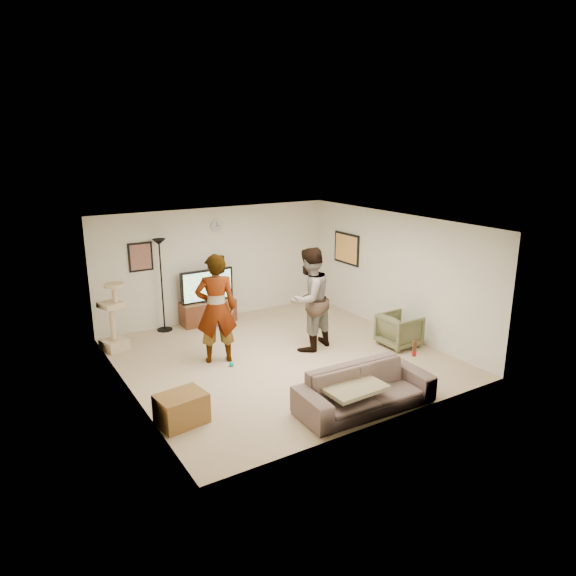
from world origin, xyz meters
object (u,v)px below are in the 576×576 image
armchair (399,330)px  person_left (216,309)px  cat_tree (112,317)px  side_table (182,409)px  person_right (309,299)px  tv_stand (208,312)px  sofa (365,389)px  tv (207,285)px  floor_lamp (162,286)px  beer_bottle (414,349)px

armchair → person_left: bearing=70.1°
cat_tree → person_left: size_ratio=0.67×
side_table → cat_tree: bearing=92.3°
person_left → person_right: 1.79m
tv_stand → sofa: size_ratio=0.56×
tv → sofa: size_ratio=0.56×
tv_stand → cat_tree: size_ratio=0.90×
person_right → floor_lamp: bearing=-68.2°
side_table → tv: bearing=61.7°
armchair → side_table: 4.70m
person_left → sofa: (1.15, -2.77, -0.69)m
tv_stand → armchair: (2.64, -3.23, 0.07)m
cat_tree → armchair: 5.54m
person_right → side_table: bearing=5.9°
tv_stand → tv: size_ratio=1.01×
floor_lamp → person_right: size_ratio=0.99×
tv_stand → beer_bottle: size_ratio=4.80×
floor_lamp → person_right: (2.04, -2.46, 0.01)m
floor_lamp → person_left: bearing=-81.8°
floor_lamp → cat_tree: 1.33m
person_left → beer_bottle: person_left is taller
tv_stand → sofa: (0.46, -4.80, 0.06)m
floor_lamp → sofa: bearing=-73.3°
cat_tree → side_table: (0.13, -3.29, -0.44)m
tv_stand → person_left: size_ratio=0.60×
cat_tree → armchair: cat_tree is taller
tv_stand → beer_bottle: bearing=-73.3°
tv → armchair: 4.20m
tv → armchair: bearing=-50.7°
tv → beer_bottle: 5.01m
armchair → side_table: bearing=96.6°
sofa → armchair: armchair is taller
person_left → floor_lamp: bearing=-63.4°
tv_stand → person_right: bearing=-66.3°
sofa → side_table: bearing=160.2°
tv → person_left: size_ratio=0.60×
beer_bottle → armchair: beer_bottle is taller
cat_tree → sofa: size_ratio=0.63×
floor_lamp → armchair: size_ratio=2.77×
tv_stand → tv: tv is taller
sofa → side_table: sofa is taller
sofa → beer_bottle: size_ratio=8.51×
person_right → beer_bottle: person_right is taller
floor_lamp → person_left: (0.30, -2.08, 0.02)m
beer_bottle → floor_lamp: bearing=116.6°
cat_tree → person_left: (1.47, -1.54, 0.34)m
tv → person_left: person_left is taller
tv → floor_lamp: bearing=177.4°
tv_stand → person_right: 2.74m
tv → floor_lamp: size_ratio=0.61×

